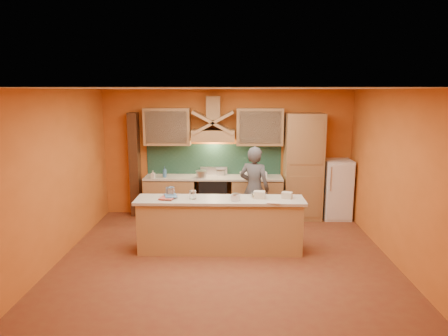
{
  "coord_description": "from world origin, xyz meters",
  "views": [
    {
      "loc": [
        0.1,
        -6.32,
        2.77
      ],
      "look_at": [
        -0.04,
        0.9,
        1.36
      ],
      "focal_mm": 32.0,
      "sensor_mm": 36.0,
      "label": 1
    }
  ],
  "objects_px": {
    "fridge": "(337,189)",
    "mixing_bowl": "(258,195)",
    "person": "(254,189)",
    "stove": "(213,197)",
    "kitchen_scale": "(236,198)"
  },
  "relations": [
    {
      "from": "person",
      "to": "fridge",
      "type": "bearing_deg",
      "value": -133.24
    },
    {
      "from": "kitchen_scale",
      "to": "mixing_bowl",
      "type": "bearing_deg",
      "value": 52.48
    },
    {
      "from": "stove",
      "to": "kitchen_scale",
      "type": "height_order",
      "value": "kitchen_scale"
    },
    {
      "from": "stove",
      "to": "person",
      "type": "height_order",
      "value": "person"
    },
    {
      "from": "fridge",
      "to": "person",
      "type": "relative_size",
      "value": 0.76
    },
    {
      "from": "fridge",
      "to": "person",
      "type": "bearing_deg",
      "value": -156.61
    },
    {
      "from": "person",
      "to": "mixing_bowl",
      "type": "distance_m",
      "value": 0.97
    },
    {
      "from": "kitchen_scale",
      "to": "mixing_bowl",
      "type": "xyz_separation_m",
      "value": [
        0.4,
        0.27,
        -0.02
      ]
    },
    {
      "from": "mixing_bowl",
      "to": "fridge",
      "type": "bearing_deg",
      "value": 43.87
    },
    {
      "from": "stove",
      "to": "mixing_bowl",
      "type": "bearing_deg",
      "value": -63.82
    },
    {
      "from": "stove",
      "to": "person",
      "type": "xyz_separation_m",
      "value": [
        0.85,
        -0.8,
        0.4
      ]
    },
    {
      "from": "person",
      "to": "mixing_bowl",
      "type": "bearing_deg",
      "value": 114.3
    },
    {
      "from": "stove",
      "to": "fridge",
      "type": "xyz_separation_m",
      "value": [
        2.7,
        0.0,
        0.2
      ]
    },
    {
      "from": "person",
      "to": "stove",
      "type": "bearing_deg",
      "value": -19.86
    },
    {
      "from": "fridge",
      "to": "mixing_bowl",
      "type": "relative_size",
      "value": 5.3
    }
  ]
}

